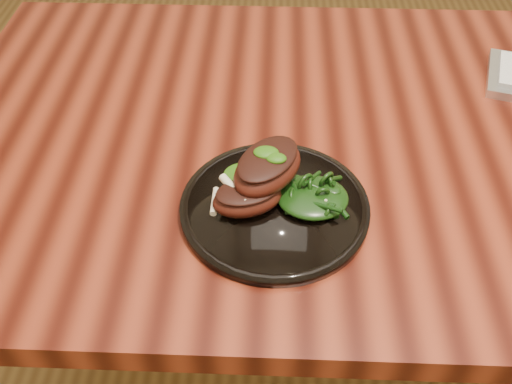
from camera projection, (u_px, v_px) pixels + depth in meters
desk at (432, 170)px, 0.95m from camera, size 1.60×0.80×0.75m
plate at (275, 207)px, 0.76m from camera, size 0.25×0.25×0.02m
lamb_chop_front at (247, 197)px, 0.74m from camera, size 0.11×0.09×0.04m
lamb_chop_back at (267, 167)px, 0.74m from camera, size 0.13×0.14×0.05m
herb_smear at (253, 174)px, 0.80m from camera, size 0.08×0.05×0.01m
greens_heap at (313, 194)px, 0.75m from camera, size 0.10×0.09×0.04m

